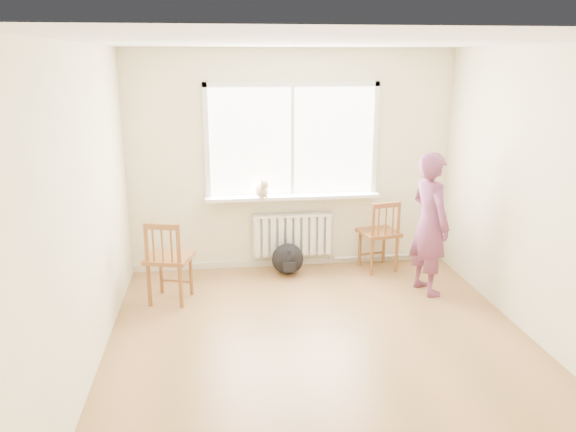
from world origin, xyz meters
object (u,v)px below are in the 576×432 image
object	(u,v)px
backpack	(288,259)
chair_left	(168,262)
person	(430,224)
cat	(262,189)
chair_right	(381,236)

from	to	relation	value
backpack	chair_left	bearing A→B (deg)	-154.63
person	cat	xyz separation A→B (m)	(-1.79, 0.86, 0.25)
person	cat	bearing A→B (deg)	50.50
person	backpack	bearing A→B (deg)	50.15
cat	backpack	bearing A→B (deg)	-33.53
chair_left	chair_right	xyz separation A→B (m)	(2.54, 0.63, -0.01)
chair_right	cat	distance (m)	1.58
backpack	person	bearing A→B (deg)	-25.88
backpack	chair_right	bearing A→B (deg)	-1.28
chair_left	backpack	size ratio (longest dim) A/B	2.38
chair_left	person	distance (m)	2.90
cat	backpack	distance (m)	0.92
chair_left	cat	size ratio (longest dim) A/B	2.43
chair_left	backpack	xyz separation A→B (m)	(1.39, 0.66, -0.27)
cat	backpack	world-z (taller)	cat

